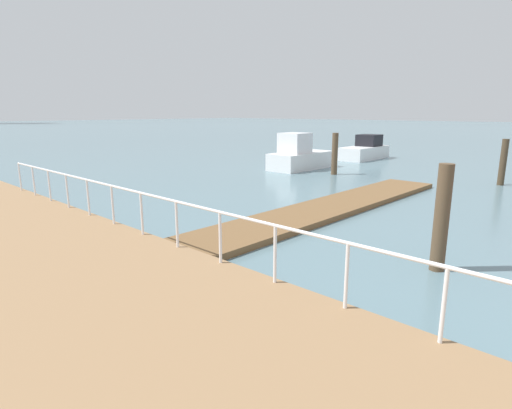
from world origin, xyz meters
The scene contains 8 objects.
ground_plane centered at (0.00, 20.00, 0.00)m, with size 300.00×300.00×0.00m, color slate.
floating_dock centered at (3.49, 10.68, 0.09)m, with size 13.98×2.00×0.18m, color brown.
boardwalk_railing centered at (-3.15, 7.43, 1.22)m, with size 0.06×25.81×1.08m.
dock_piling_0 centered at (10.91, 15.16, 1.13)m, with size 0.33×0.33×2.26m, color brown.
dock_piling_1 centered at (0.48, 5.88, 1.16)m, with size 0.31×0.31×2.33m, color brown.
dock_piling_2 centered at (13.37, 7.60, 1.07)m, with size 0.29×0.29×2.15m, color #473826.
moored_boat_1 centered at (18.96, 17.69, 0.62)m, with size 4.58×1.91×1.73m.
moored_boat_3 centered at (11.38, 17.87, 0.76)m, with size 4.40×1.88×2.16m.
Camera 1 is at (-8.37, 3.01, 3.37)m, focal length 28.84 mm.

